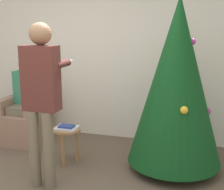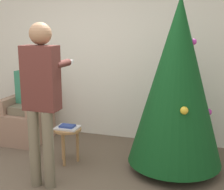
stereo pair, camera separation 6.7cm
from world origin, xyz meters
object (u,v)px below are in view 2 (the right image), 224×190
(christmas_tree, at_px, (177,82))
(side_stool, at_px, (68,135))
(armchair, at_px, (28,118))
(person_standing, at_px, (41,91))
(person_seated, at_px, (26,96))

(christmas_tree, relative_size, side_stool, 4.53)
(armchair, bearing_deg, person_standing, -50.72)
(side_stool, bearing_deg, person_seated, 150.16)
(person_standing, bearing_deg, person_seated, 129.82)
(christmas_tree, bearing_deg, person_standing, -148.31)
(person_seated, relative_size, side_stool, 2.76)
(christmas_tree, bearing_deg, side_stool, -170.35)
(person_seated, bearing_deg, christmas_tree, -7.86)
(person_seated, height_order, person_standing, person_standing)
(person_standing, bearing_deg, armchair, 129.28)
(christmas_tree, relative_size, person_seated, 1.64)
(christmas_tree, height_order, armchair, christmas_tree)
(armchair, relative_size, person_seated, 0.73)
(armchair, height_order, person_standing, person_standing)
(person_standing, bearing_deg, side_stool, 90.33)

